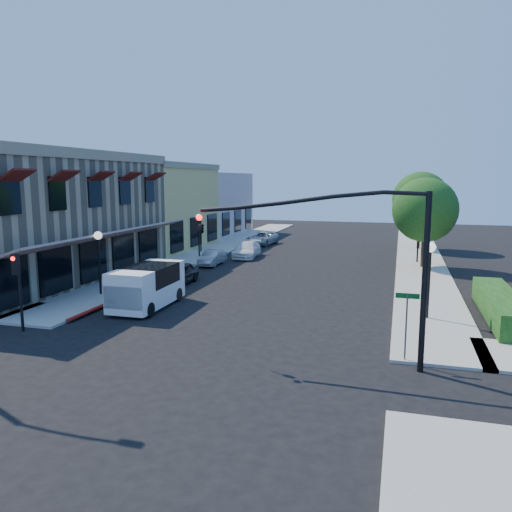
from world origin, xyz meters
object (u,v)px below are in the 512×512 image
(street_tree_b, at_px, (420,199))
(lamppost_left_far, at_px, (199,224))
(lamppost_left_near, at_px, (99,247))
(parked_car_d, at_px, (262,238))
(lamppost_right_far, at_px, (419,228))
(parked_car_a, at_px, (178,274))
(street_tree_a, at_px, (425,210))
(street_name_sign, at_px, (407,316))
(lamppost_right_near, at_px, (430,261))
(signal_mast_arm, at_px, (359,248))
(parked_car_c, at_px, (247,250))
(parked_car_b, at_px, (212,258))
(white_van, at_px, (146,284))
(secondary_signal, at_px, (18,278))

(street_tree_b, distance_m, lamppost_left_far, 20.06)
(lamppost_left_near, xyz_separation_m, parked_car_d, (2.77, 23.13, -2.10))
(lamppost_right_far, xyz_separation_m, parked_car_a, (-14.19, -12.00, -2.08))
(street_tree_a, bearing_deg, parked_car_d, 147.87)
(street_tree_a, bearing_deg, street_name_sign, -93.76)
(street_tree_a, xyz_separation_m, lamppost_right_near, (-0.30, -14.00, -1.46))
(street_tree_a, bearing_deg, lamppost_right_far, 98.53)
(signal_mast_arm, height_order, lamppost_left_far, signal_mast_arm)
(lamppost_right_far, relative_size, parked_car_c, 0.82)
(parked_car_b, bearing_deg, parked_car_a, -86.68)
(signal_mast_arm, bearing_deg, lamppost_left_far, 125.00)
(lamppost_left_near, bearing_deg, lamppost_right_near, 0.00)
(white_van, bearing_deg, lamppost_right_near, 6.50)
(street_name_sign, xyz_separation_m, lamppost_left_near, (-16.00, 5.80, 1.04))
(secondary_signal, height_order, parked_car_d, secondary_signal)
(lamppost_right_near, xyz_separation_m, white_van, (-13.35, -1.52, -1.53))
(lamppost_left_far, bearing_deg, white_van, -76.75)
(secondary_signal, bearing_deg, lamppost_left_far, 91.39)
(lamppost_left_near, distance_m, parked_car_a, 5.31)
(lamppost_right_near, height_order, white_van, lamppost_right_near)
(street_name_sign, height_order, lamppost_left_far, lamppost_left_far)
(secondary_signal, distance_m, parked_car_d, 29.85)
(street_tree_a, distance_m, lamppost_right_near, 14.08)
(lamppost_left_far, bearing_deg, lamppost_right_far, 6.71)
(signal_mast_arm, bearing_deg, lamppost_left_near, 155.63)
(street_tree_a, bearing_deg, lamppost_left_far, 180.00)
(signal_mast_arm, bearing_deg, lamppost_right_far, 83.30)
(signal_mast_arm, relative_size, lamppost_right_near, 2.24)
(lamppost_left_near, height_order, parked_car_c, lamppost_left_near)
(street_name_sign, xyz_separation_m, parked_car_b, (-13.70, 16.80, -1.15))
(street_tree_a, relative_size, lamppost_left_near, 1.82)
(lamppost_right_near, distance_m, lamppost_right_far, 16.00)
(street_tree_b, xyz_separation_m, parked_car_a, (-14.49, -20.00, -3.89))
(lamppost_left_far, bearing_deg, secondary_signal, -88.61)
(secondary_signal, height_order, parked_car_c, secondary_signal)
(lamppost_right_near, distance_m, parked_car_a, 14.89)
(signal_mast_arm, bearing_deg, lamppost_right_near, 67.88)
(street_tree_a, height_order, parked_car_a, street_tree_a)
(street_tree_b, distance_m, secondary_signal, 34.97)
(street_tree_b, bearing_deg, parked_car_b, -139.09)
(street_name_sign, distance_m, parked_car_c, 24.35)
(lamppost_right_far, bearing_deg, signal_mast_arm, -96.70)
(parked_car_b, bearing_deg, lamppost_right_far, 17.96)
(parked_car_c, bearing_deg, lamppost_right_far, -1.00)
(lamppost_left_near, relative_size, parked_car_b, 1.06)
(lamppost_right_near, bearing_deg, street_name_sign, -99.78)
(parked_car_b, bearing_deg, street_tree_b, 40.09)
(street_name_sign, relative_size, parked_car_a, 0.65)
(street_tree_b, relative_size, parked_car_a, 1.82)
(signal_mast_arm, relative_size, parked_car_c, 1.83)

